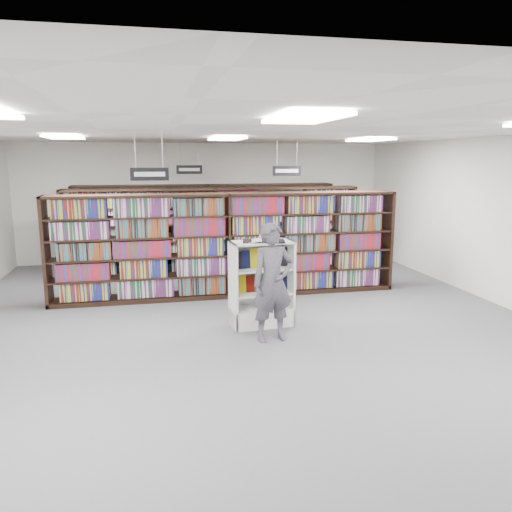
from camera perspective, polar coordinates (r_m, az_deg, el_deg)
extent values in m
plane|color=#505055|center=(8.47, -1.04, -8.03)|extent=(12.00, 12.00, 0.00)
cube|color=silver|center=(8.02, -1.12, 14.13)|extent=(10.00, 12.00, 0.10)
cube|color=white|center=(13.99, -5.80, 6.16)|extent=(10.00, 0.10, 3.20)
cube|color=white|center=(2.67, 25.42, -15.81)|extent=(10.00, 0.10, 3.20)
cube|color=black|center=(10.12, -3.23, 1.24)|extent=(7.00, 0.60, 2.10)
cube|color=maroon|center=(10.12, -3.23, 1.24)|extent=(6.88, 0.42, 1.98)
cube|color=black|center=(12.08, -4.70, 2.80)|extent=(7.00, 0.60, 2.10)
cube|color=maroon|center=(12.08, -4.70, 2.80)|extent=(6.88, 0.42, 1.98)
cube|color=black|center=(13.75, -5.62, 3.78)|extent=(7.00, 0.60, 2.10)
cube|color=maroon|center=(13.75, -5.62, 3.78)|extent=(6.88, 0.42, 1.98)
cylinder|color=#B2B2B7|center=(8.87, -13.66, 11.65)|extent=(0.01, 0.01, 0.58)
cylinder|color=#B2B2B7|center=(8.87, -10.66, 11.77)|extent=(0.01, 0.01, 0.58)
cube|color=black|center=(8.87, -12.05, 9.13)|extent=(0.65, 0.02, 0.22)
cube|color=white|center=(8.85, -12.05, 9.13)|extent=(0.52, 0.00, 0.08)
cylinder|color=#B2B2B7|center=(11.22, 2.43, 11.74)|extent=(0.01, 0.01, 0.58)
cylinder|color=#B2B2B7|center=(11.34, 4.70, 11.70)|extent=(0.01, 0.01, 0.58)
cube|color=black|center=(11.28, 3.54, 9.69)|extent=(0.65, 0.02, 0.22)
cube|color=white|center=(11.27, 3.56, 9.69)|extent=(0.52, 0.00, 0.08)
cylinder|color=#B2B2B7|center=(12.89, -8.70, 11.52)|extent=(0.01, 0.01, 0.58)
cylinder|color=#B2B2B7|center=(12.92, -6.64, 11.57)|extent=(0.01, 0.01, 0.58)
cube|color=black|center=(12.91, -7.62, 9.77)|extent=(0.65, 0.02, 0.22)
cube|color=white|center=(12.89, -7.62, 9.77)|extent=(0.52, 0.00, 0.08)
cube|color=white|center=(5.11, 5.54, 15.45)|extent=(0.60, 1.20, 0.04)
cube|color=white|center=(9.98, -21.08, 12.57)|extent=(0.60, 1.20, 0.04)
cube|color=white|center=(9.99, -3.36, 13.26)|extent=(0.60, 1.20, 0.04)
cube|color=white|center=(10.86, 12.90, 12.82)|extent=(0.60, 1.20, 0.04)
cube|color=white|center=(8.49, 0.63, -6.89)|extent=(1.07, 0.61, 0.31)
cube|color=white|center=(8.20, -2.65, -3.44)|extent=(0.09, 0.52, 1.44)
cube|color=white|center=(8.50, 3.80, -2.93)|extent=(0.09, 0.52, 1.44)
cube|color=white|center=(8.56, 0.12, -2.81)|extent=(1.03, 0.13, 1.44)
cube|color=white|center=(8.19, 0.65, 1.59)|extent=(1.07, 0.61, 0.03)
cube|color=white|center=(8.37, 0.63, -4.21)|extent=(0.99, 0.56, 0.02)
cube|color=white|center=(8.27, 0.64, -1.46)|extent=(0.99, 0.56, 0.02)
cube|color=black|center=(8.17, -2.09, -0.43)|extent=(0.21, 0.09, 0.31)
cube|color=#101435|center=(8.22, -1.03, -0.37)|extent=(0.21, 0.09, 0.31)
cube|color=gold|center=(8.26, 0.01, -0.30)|extent=(0.21, 0.09, 0.31)
cube|color=#630F0B|center=(8.31, 1.05, -0.24)|extent=(0.21, 0.09, 0.31)
cube|color=#1D4A27|center=(8.36, 2.07, -0.17)|extent=(0.21, 0.09, 0.31)
cube|color=black|center=(8.42, 3.08, -0.11)|extent=(0.21, 0.09, 0.31)
cube|color=gold|center=(8.27, -1.94, -3.28)|extent=(0.23, 0.08, 0.29)
cube|color=#630F0B|center=(8.32, -0.70, -3.19)|extent=(0.23, 0.08, 0.29)
cube|color=#1D4A27|center=(8.38, 0.53, -3.09)|extent=(0.23, 0.08, 0.29)
cube|color=black|center=(8.44, 1.73, -3.00)|extent=(0.23, 0.08, 0.29)
cube|color=#101435|center=(8.50, 2.92, -2.90)|extent=(0.23, 0.08, 0.29)
cube|color=black|center=(8.17, 0.89, 1.73)|extent=(0.74, 0.52, 0.02)
cube|color=white|center=(8.13, -0.24, 1.77)|extent=(0.37, 0.42, 0.06)
cube|color=white|center=(8.20, 2.00, 1.85)|extent=(0.36, 0.41, 0.08)
cylinder|color=white|center=(8.15, 0.75, 2.10)|extent=(0.16, 0.36, 0.10)
imported|color=#544F5A|center=(7.61, 1.92, -3.07)|extent=(0.73, 0.54, 1.82)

